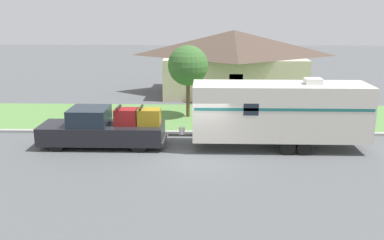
# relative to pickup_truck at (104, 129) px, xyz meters

# --- Properties ---
(ground_plane) EXTENTS (120.00, 120.00, 0.00)m
(ground_plane) POSITION_rel_pickup_truck_xyz_m (4.91, -1.44, -0.91)
(ground_plane) COLOR #515456
(curb_strip) EXTENTS (80.00, 0.30, 0.14)m
(curb_strip) POSITION_rel_pickup_truck_xyz_m (4.91, 2.31, -0.84)
(curb_strip) COLOR #999993
(curb_strip) RESTS_ON ground_plane
(lawn_strip) EXTENTS (80.00, 7.00, 0.03)m
(lawn_strip) POSITION_rel_pickup_truck_xyz_m (4.91, 5.96, -0.90)
(lawn_strip) COLOR #568442
(lawn_strip) RESTS_ON ground_plane
(house_across_street) EXTENTS (11.61, 7.90, 5.04)m
(house_across_street) POSITION_rel_pickup_truck_xyz_m (7.33, 14.07, 1.70)
(house_across_street) COLOR beige
(house_across_street) RESTS_ON ground_plane
(pickup_truck) EXTENTS (6.25, 2.07, 2.06)m
(pickup_truck) POSITION_rel_pickup_truck_xyz_m (0.00, 0.00, 0.00)
(pickup_truck) COLOR black
(pickup_truck) RESTS_ON ground_plane
(travel_trailer) EXTENTS (9.72, 2.37, 3.52)m
(travel_trailer) POSITION_rel_pickup_truck_xyz_m (8.74, -0.00, 0.98)
(travel_trailer) COLOR black
(travel_trailer) RESTS_ON ground_plane
(mailbox) EXTENTS (0.48, 0.20, 1.41)m
(mailbox) POSITION_rel_pickup_truck_xyz_m (11.36, 3.35, 0.17)
(mailbox) COLOR brown
(mailbox) RESTS_ON ground_plane
(tree_in_yard) EXTENTS (2.51, 2.51, 4.55)m
(tree_in_yard) POSITION_rel_pickup_truck_xyz_m (4.00, 6.07, 2.37)
(tree_in_yard) COLOR brown
(tree_in_yard) RESTS_ON ground_plane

